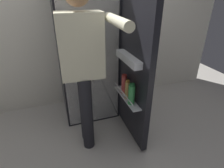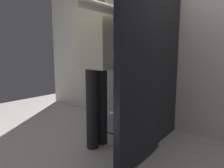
% 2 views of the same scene
% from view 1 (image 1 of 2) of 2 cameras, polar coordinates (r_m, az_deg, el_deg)
% --- Properties ---
extents(ground_plane, '(5.86, 5.86, 0.00)m').
position_cam_1_polar(ground_plane, '(2.30, -3.79, -15.22)').
color(ground_plane, '#B7B2A8').
extents(kitchen_wall, '(4.40, 0.10, 2.66)m').
position_cam_1_polar(kitchen_wall, '(2.62, -10.51, 21.96)').
color(kitchen_wall, silver).
rests_on(kitchen_wall, ground_plane).
extents(refrigerator, '(0.74, 1.30, 1.74)m').
position_cam_1_polar(refrigerator, '(2.30, -6.99, 9.82)').
color(refrigerator, black).
rests_on(refrigerator, ground_plane).
extents(person, '(0.52, 0.72, 1.64)m').
position_cam_1_polar(person, '(1.71, -9.00, 7.33)').
color(person, black).
rests_on(person, ground_plane).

